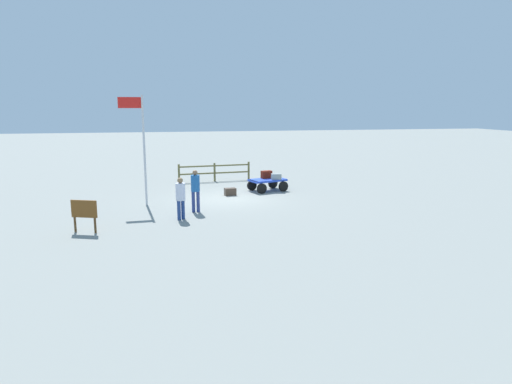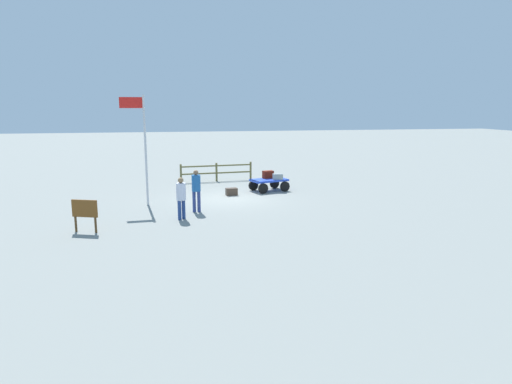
# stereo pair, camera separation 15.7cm
# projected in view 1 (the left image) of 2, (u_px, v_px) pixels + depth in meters

# --- Properties ---
(ground_plane) EXTENTS (120.00, 120.00, 0.00)m
(ground_plane) POSITION_uv_depth(u_px,v_px,m) (228.00, 199.00, 21.93)
(ground_plane) COLOR gray
(luggage_cart) EXTENTS (2.10, 1.66, 0.63)m
(luggage_cart) POSITION_uv_depth(u_px,v_px,m) (267.00, 182.00, 23.82)
(luggage_cart) COLOR blue
(luggage_cart) RESTS_ON ground
(suitcase_tan) EXTENTS (0.61, 0.42, 0.40)m
(suitcase_tan) POSITION_uv_depth(u_px,v_px,m) (266.00, 174.00, 24.06)
(suitcase_tan) COLOR maroon
(suitcase_tan) RESTS_ON luggage_cart
(suitcase_grey) EXTENTS (0.56, 0.38, 0.29)m
(suitcase_grey) POSITION_uv_depth(u_px,v_px,m) (276.00, 177.00, 23.70)
(suitcase_grey) COLOR gray
(suitcase_grey) RESTS_ON luggage_cart
(suitcase_olive) EXTENTS (0.60, 0.41, 0.36)m
(suitcase_olive) POSITION_uv_depth(u_px,v_px,m) (230.00, 192.00, 22.69)
(suitcase_olive) COLOR #443327
(suitcase_olive) RESTS_ON ground
(worker_lead) EXTENTS (0.52, 0.52, 1.67)m
(worker_lead) POSITION_uv_depth(u_px,v_px,m) (181.00, 195.00, 17.70)
(worker_lead) COLOR navy
(worker_lead) RESTS_ON ground
(worker_trailing) EXTENTS (0.40, 0.40, 1.78)m
(worker_trailing) POSITION_uv_depth(u_px,v_px,m) (195.00, 187.00, 18.94)
(worker_trailing) COLOR navy
(worker_trailing) RESTS_ON ground
(flagpole) EXTENTS (1.07, 0.10, 4.88)m
(flagpole) POSITION_uv_depth(u_px,v_px,m) (141.00, 141.00, 19.91)
(flagpole) COLOR silver
(flagpole) RESTS_ON ground
(signboard) EXTENTS (0.91, 0.39, 1.17)m
(signboard) POSITION_uv_depth(u_px,v_px,m) (84.00, 212.00, 15.85)
(signboard) COLOR #4C3319
(signboard) RESTS_ON ground
(wooden_fence) EXTENTS (4.32, 0.49, 1.09)m
(wooden_fence) POSITION_uv_depth(u_px,v_px,m) (215.00, 171.00, 26.91)
(wooden_fence) COLOR brown
(wooden_fence) RESTS_ON ground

